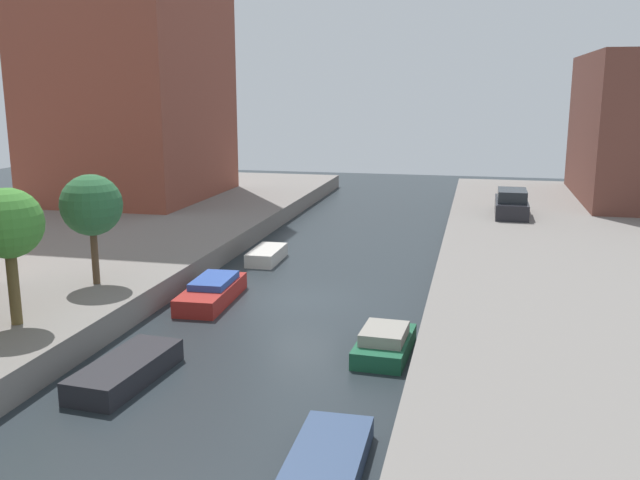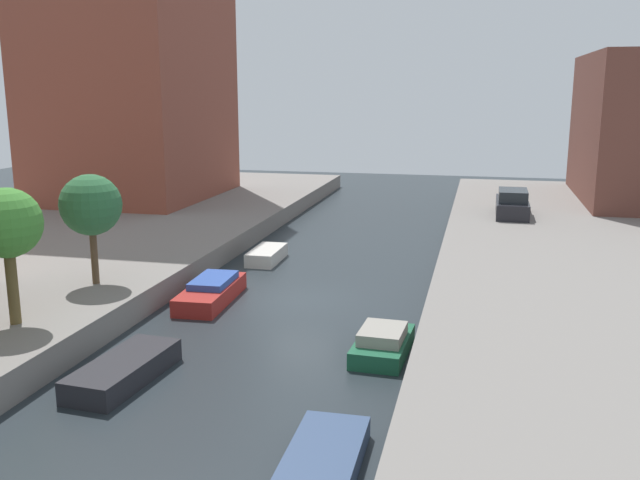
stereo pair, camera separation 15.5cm
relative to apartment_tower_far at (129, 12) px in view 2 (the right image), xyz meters
The scene contains 10 objects.
ground_plane 27.00m from the apartment_tower_far, 47.42° to the right, with size 84.00×84.00×0.00m, color #232B30.
apartment_tower_far is the anchor object (origin of this frame).
street_tree_2 27.82m from the apartment_tower_far, 70.68° to the right, with size 2.16×2.16×4.28m.
street_tree_3 23.79m from the apartment_tower_far, 66.64° to the right, with size 2.27×2.27×4.13m.
parked_car 27.05m from the apartment_tower_far, ahead, with size 1.84×4.70×1.53m.
moored_boat_left_1 31.76m from the apartment_tower_far, 63.45° to the right, with size 1.84×4.05×0.66m.
moored_boat_left_2 25.59m from the apartment_tower_far, 55.57° to the right, with size 1.79×4.46×0.91m.
moored_boat_left_3 21.47m from the apartment_tower_far, 42.54° to the right, with size 1.36×3.02×0.63m.
moored_boat_right_1 37.75m from the apartment_tower_far, 56.47° to the right, with size 1.61×3.96×0.51m.
moored_boat_right_2 32.50m from the apartment_tower_far, 48.30° to the right, with size 1.70×3.27×0.91m.
Camera 2 is at (6.69, -25.38, 8.18)m, focal length 38.98 mm.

